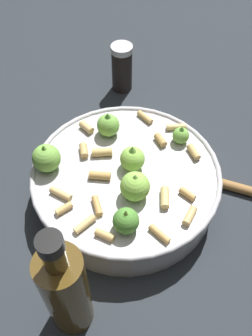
{
  "coord_description": "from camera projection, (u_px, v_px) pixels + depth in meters",
  "views": [
    {
      "loc": [
        -0.24,
        0.26,
        0.51
      ],
      "look_at": [
        0.0,
        0.0,
        0.07
      ],
      "focal_mm": 40.23,
      "sensor_mm": 36.0,
      "label": 1
    }
  ],
  "objects": [
    {
      "name": "cooking_pan",
      "position": [
        125.0,
        181.0,
        0.59
      ],
      "size": [
        0.29,
        0.29,
        0.11
      ],
      "color": "#B7B7BC",
      "rests_on": "ground"
    },
    {
      "name": "wooden_spoon",
      "position": [
        241.0,
        189.0,
        0.61
      ],
      "size": [
        0.22,
        0.11,
        0.02
      ],
      "color": "olive",
      "rests_on": "ground"
    },
    {
      "name": "olive_oil_bottle",
      "position": [
        66.0,
        290.0,
        0.43
      ],
      "size": [
        0.05,
        0.05,
        0.21
      ],
      "color": "#4C3814",
      "rests_on": "ground"
    },
    {
      "name": "ground_plane",
      "position": [
        126.0,
        195.0,
        0.62
      ],
      "size": [
        2.4,
        2.4,
        0.0
      ],
      "primitive_type": "plane",
      "color": "#23282D"
    },
    {
      "name": "pepper_shaker",
      "position": [
        122.0,
        68.0,
        0.75
      ],
      "size": [
        0.04,
        0.04,
        0.1
      ],
      "color": "black",
      "rests_on": "ground"
    }
  ]
}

